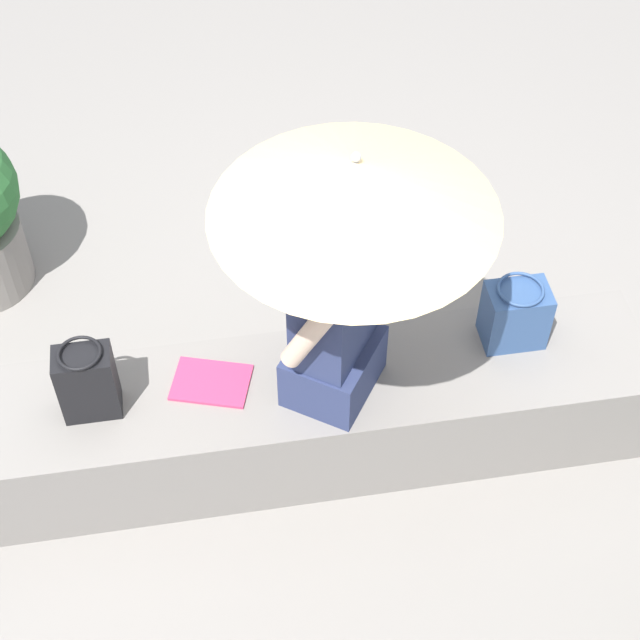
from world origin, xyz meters
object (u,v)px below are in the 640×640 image
at_px(person_seated, 334,315).
at_px(parasol, 355,188).
at_px(handbag_black, 515,314).
at_px(tote_bag_canvas, 87,381).
at_px(magazine, 211,382).

xyz_separation_m(person_seated, parasol, (-0.05, 0.05, 0.60)).
bearing_deg(handbag_black, tote_bag_canvas, 3.01).
height_order(handbag_black, magazine, handbag_black).
xyz_separation_m(handbag_black, magazine, (1.15, 0.04, -0.13)).
height_order(handbag_black, tote_bag_canvas, tote_bag_canvas).
xyz_separation_m(person_seated, magazine, (0.44, -0.08, -0.38)).
relative_size(parasol, tote_bag_canvas, 3.51).
bearing_deg(parasol, handbag_black, -166.00).
xyz_separation_m(handbag_black, tote_bag_canvas, (1.58, 0.08, 0.02)).
distance_m(parasol, tote_bag_canvas, 1.24).
bearing_deg(parasol, magazine, -14.33).
bearing_deg(tote_bag_canvas, magazine, -174.31).
bearing_deg(tote_bag_canvas, person_seated, 177.69).
bearing_deg(person_seated, magazine, -9.93).
bearing_deg(magazine, parasol, -176.79).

